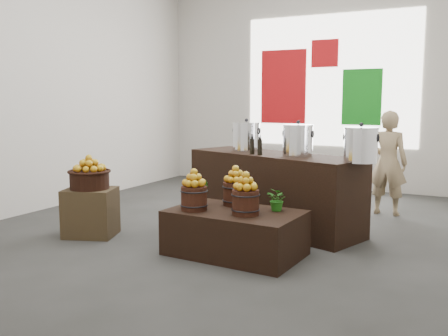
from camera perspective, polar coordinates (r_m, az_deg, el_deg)
The scene contains 24 objects.
ground at distance 6.58m, azimuth 0.78°, elevation -6.70°, with size 7.00×7.00×0.00m, color #363634.
back_wall at distance 9.64m, azimuth 10.26°, elevation 9.74°, with size 6.00×0.04×4.00m, color beige.
back_opening at distance 9.54m, azimuth 11.97°, elevation 9.72°, with size 3.20×0.02×2.40m, color white.
deco_red_left at distance 9.80m, azimuth 6.80°, elevation 9.19°, with size 0.90×0.04×1.40m, color #B40D11.
deco_green_right at distance 9.38m, azimuth 15.47°, elevation 7.82°, with size 0.70×0.04×1.00m, color #137F19.
deco_red_upper at distance 9.59m, azimuth 11.45°, elevation 12.72°, with size 0.50×0.04×0.50m, color #B40D11.
crate at distance 6.30m, azimuth -14.99°, elevation -4.91°, with size 0.58×0.48×0.58m, color #473721.
wicker_basket at distance 6.23m, azimuth -15.12°, elevation -1.34°, with size 0.47×0.47×0.21m, color black.
apples_in_basket at distance 6.20m, azimuth -15.18°, elevation 0.52°, with size 0.36×0.36×0.19m, color #8B0A04, non-canonical shape.
display_table at distance 5.37m, azimuth 1.27°, elevation -7.41°, with size 1.39×0.85×0.48m, color black.
apple_bucket_front_left at distance 5.33m, azimuth -3.44°, elevation -3.47°, with size 0.28×0.28×0.26m, color #3B1910.
apples_in_bucket_front_left at distance 5.29m, azimuth -3.46°, elevation -1.12°, with size 0.21×0.21×0.19m, color #8B0A04, non-canonical shape.
apple_bucket_front_right at distance 5.11m, azimuth 2.48°, elevation -3.95°, with size 0.28×0.28×0.26m, color #3B1910.
apples_in_bucket_front_right at distance 5.07m, azimuth 2.49°, elevation -1.50°, with size 0.21×0.21×0.19m, color #8B0A04, non-canonical shape.
apple_bucket_rear at distance 5.57m, azimuth 1.32°, elevation -2.97°, with size 0.28×0.28×0.26m, color #3B1910.
apples_in_bucket_rear at distance 5.53m, azimuth 1.33°, elevation -0.72°, with size 0.21×0.21×0.19m, color #8B0A04, non-canonical shape.
herb_garnish_right at distance 5.31m, azimuth 6.15°, elevation -3.61°, with size 0.22×0.19×0.25m, color #1C6114.
herb_garnish_left at distance 5.68m, azimuth -2.59°, elevation -2.63°, with size 0.16×0.13×0.28m, color #1C6114.
counter at distance 6.47m, azimuth 5.67°, elevation -2.61°, with size 2.36×0.75×0.97m, color black.
stock_pot_left at distance 6.71m, azimuth 2.58°, elevation 3.51°, with size 0.36×0.36×0.36m, color silver.
stock_pot_center at distance 6.16m, azimuth 8.44°, elevation 3.05°, with size 0.36×0.36×0.36m, color silver.
stock_pot_right at distance 5.68m, azimuth 15.36°, elevation 2.48°, with size 0.36×0.36×0.36m, color silver.
oil_cruets at distance 6.21m, azimuth 4.35°, elevation 2.71°, with size 0.17×0.06×0.27m, color black, non-canonical shape.
shopper at distance 7.52m, azimuth 18.21°, elevation 0.55°, with size 0.55×0.36×1.50m, color #947D5B.
Camera 1 is at (2.84, -5.71, 1.64)m, focal length 40.00 mm.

